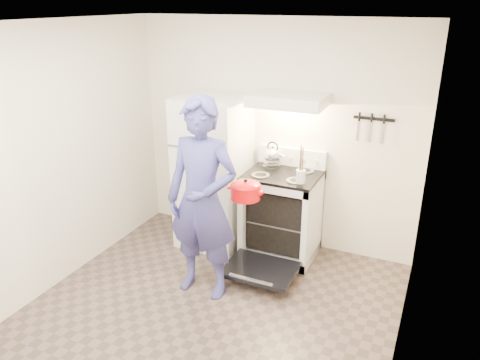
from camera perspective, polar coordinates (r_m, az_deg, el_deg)
name	(u,v)px	position (r m, az deg, el deg)	size (l,w,h in m)	color
floor	(198,326)	(4.28, -5.16, -17.25)	(3.60, 3.60, 0.00)	brown
back_wall	(274,136)	(5.18, 4.18, 5.42)	(3.20, 0.02, 2.50)	beige
refrigerator	(213,172)	(5.23, -3.25, 0.97)	(0.70, 0.70, 1.70)	white
stove_body	(282,216)	(5.10, 5.09, -4.36)	(0.76, 0.65, 0.92)	white
cooktop	(283,175)	(4.92, 5.27, 0.63)	(0.76, 0.65, 0.03)	black
backsplash	(292,157)	(5.13, 6.37, 2.86)	(0.76, 0.07, 0.20)	white
oven_door	(260,269)	(4.77, 2.51, -10.83)	(0.70, 0.54, 0.04)	black
oven_rack	(281,217)	(5.11, 5.08, -4.56)	(0.60, 0.52, 0.01)	slate
range_hood	(288,100)	(4.77, 5.89, 9.67)	(0.76, 0.50, 0.12)	white
knife_strip	(374,119)	(4.84, 16.02, 7.20)	(0.40, 0.02, 0.03)	black
pizza_stone	(290,214)	(5.17, 6.10, -4.12)	(0.32, 0.32, 0.02)	#8E7450
tea_kettle	(273,154)	(5.05, 3.99, 3.12)	(0.23, 0.19, 0.28)	silver
utensil_jar	(301,176)	(4.58, 7.41, 0.43)	(0.09, 0.09, 0.13)	silver
person	(202,200)	(4.26, -4.62, -2.48)	(0.69, 0.45, 1.90)	navy
dutch_oven	(246,192)	(4.36, 0.68, -1.47)	(0.35, 0.28, 0.23)	red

